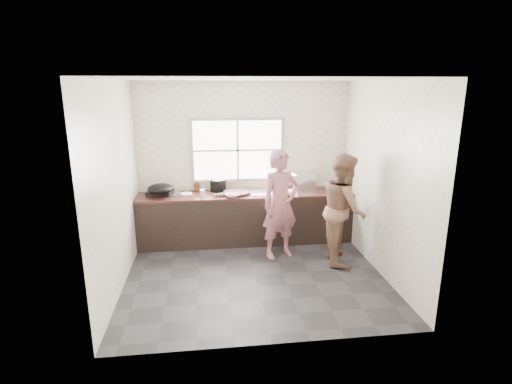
{
  "coord_description": "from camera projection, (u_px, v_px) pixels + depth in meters",
  "views": [
    {
      "loc": [
        -0.62,
        -5.18,
        2.63
      ],
      "look_at": [
        0.1,
        0.65,
        1.05
      ],
      "focal_mm": 28.0,
      "sensor_mm": 36.0,
      "label": 1
    }
  ],
  "objects": [
    {
      "name": "dish_rack",
      "position": [
        302.0,
        181.0,
        6.97
      ],
      "size": [
        0.48,
        0.41,
        0.3
      ],
      "primitive_type": "cube",
      "rotation": [
        0.0,
        0.0,
        0.4
      ],
      "color": "silver",
      "rests_on": "countertop"
    },
    {
      "name": "glass_jar",
      "position": [
        202.0,
        193.0,
        6.55
      ],
      "size": [
        0.09,
        0.09,
        0.11
      ],
      "primitive_type": "cylinder",
      "rotation": [
        0.0,
        0.0,
        0.21
      ],
      "color": "#BBBFC1",
      "rests_on": "countertop"
    },
    {
      "name": "woman",
      "position": [
        280.0,
        208.0,
        6.15
      ],
      "size": [
        0.67,
        0.56,
        1.59
      ],
      "primitive_type": "imported",
      "rotation": [
        0.0,
        0.0,
        0.35
      ],
      "color": "#A96571",
      "rests_on": "floor"
    },
    {
      "name": "pot_lid_right",
      "position": [
        171.0,
        192.0,
        6.8
      ],
      "size": [
        0.34,
        0.34,
        0.01
      ],
      "primitive_type": "cylinder",
      "rotation": [
        0.0,
        0.0,
        -0.29
      ],
      "color": "silver",
      "rests_on": "countertop"
    },
    {
      "name": "plate_food",
      "position": [
        186.0,
        194.0,
        6.67
      ],
      "size": [
        0.23,
        0.23,
        0.02
      ],
      "primitive_type": "cylinder",
      "rotation": [
        0.0,
        0.0,
        -0.15
      ],
      "color": "white",
      "rests_on": "countertop"
    },
    {
      "name": "wall_right",
      "position": [
        382.0,
        179.0,
        5.58
      ],
      "size": [
        0.01,
        3.2,
        2.7
      ],
      "primitive_type": "cube",
      "color": "silver",
      "rests_on": "ground"
    },
    {
      "name": "sink",
      "position": [
        266.0,
        192.0,
        6.77
      ],
      "size": [
        0.55,
        0.45,
        0.02
      ],
      "primitive_type": "cube",
      "color": "silver",
      "rests_on": "countertop"
    },
    {
      "name": "bottle_brown_short",
      "position": [
        219.0,
        185.0,
        6.87
      ],
      "size": [
        0.2,
        0.2,
        0.19
      ],
      "primitive_type": "imported",
      "rotation": [
        0.0,
        0.0,
        0.41
      ],
      "color": "#3E170F",
      "rests_on": "countertop"
    },
    {
      "name": "bowl_held",
      "position": [
        290.0,
        193.0,
        6.61
      ],
      "size": [
        0.28,
        0.28,
        0.07
      ],
      "primitive_type": "imported",
      "rotation": [
        0.0,
        0.0,
        0.35
      ],
      "color": "white",
      "rests_on": "countertop"
    },
    {
      "name": "person_side",
      "position": [
        344.0,
        209.0,
        5.98
      ],
      "size": [
        0.75,
        0.9,
        1.67
      ],
      "primitive_type": "imported",
      "rotation": [
        0.0,
        0.0,
        1.41
      ],
      "color": "brown",
      "rests_on": "floor"
    },
    {
      "name": "wall_back",
      "position": [
        243.0,
        161.0,
        6.9
      ],
      "size": [
        3.6,
        0.01,
        2.7
      ],
      "primitive_type": "cube",
      "color": "beige",
      "rests_on": "ground"
    },
    {
      "name": "ceiling",
      "position": [
        254.0,
        79.0,
        5.01
      ],
      "size": [
        3.6,
        3.2,
        0.01
      ],
      "primitive_type": "cube",
      "color": "silver",
      "rests_on": "wall_back"
    },
    {
      "name": "bowl_crabs",
      "position": [
        285.0,
        193.0,
        6.63
      ],
      "size": [
        0.2,
        0.2,
        0.06
      ],
      "primitive_type": "imported",
      "rotation": [
        0.0,
        0.0,
        -0.05
      ],
      "color": "white",
      "rests_on": "countertop"
    },
    {
      "name": "faucet",
      "position": [
        264.0,
        181.0,
        6.92
      ],
      "size": [
        0.02,
        0.02,
        0.3
      ],
      "primitive_type": "cylinder",
      "color": "silver",
      "rests_on": "countertop"
    },
    {
      "name": "countertop",
      "position": [
        245.0,
        194.0,
        6.73
      ],
      "size": [
        3.6,
        0.64,
        0.04
      ],
      "primitive_type": "cube",
      "color": "#371B16",
      "rests_on": "cabinet"
    },
    {
      "name": "wall_left",
      "position": [
        116.0,
        187.0,
        5.15
      ],
      "size": [
        0.01,
        3.2,
        2.7
      ],
      "primitive_type": "cube",
      "color": "silver",
      "rests_on": "ground"
    },
    {
      "name": "window_frame",
      "position": [
        238.0,
        150.0,
        6.83
      ],
      "size": [
        1.6,
        0.05,
        1.1
      ],
      "primitive_type": "cube",
      "color": "#9EA0A5",
      "rests_on": "wall_back"
    },
    {
      "name": "cutting_board",
      "position": [
        237.0,
        193.0,
        6.68
      ],
      "size": [
        0.57,
        0.57,
        0.05
      ],
      "primitive_type": "cylinder",
      "rotation": [
        0.0,
        0.0,
        0.34
      ],
      "color": "black",
      "rests_on": "countertop"
    },
    {
      "name": "bottle_green",
      "position": [
        212.0,
        183.0,
        6.85
      ],
      "size": [
        0.13,
        0.13,
        0.27
      ],
      "primitive_type": "imported",
      "rotation": [
        0.0,
        0.0,
        -0.32
      ],
      "color": "#417D28",
      "rests_on": "countertop"
    },
    {
      "name": "black_pot",
      "position": [
        218.0,
        185.0,
        6.87
      ],
      "size": [
        0.29,
        0.29,
        0.2
      ],
      "primitive_type": "cylinder",
      "rotation": [
        0.0,
        0.0,
        -0.02
      ],
      "color": "black",
      "rests_on": "countertop"
    },
    {
      "name": "cleaver",
      "position": [
        221.0,
        194.0,
        6.55
      ],
      "size": [
        0.2,
        0.12,
        0.01
      ],
      "primitive_type": "cube",
      "rotation": [
        0.0,
        0.0,
        0.11
      ],
      "color": "silver",
      "rests_on": "cutting_board"
    },
    {
      "name": "burner",
      "position": [
        160.0,
        192.0,
        6.71
      ],
      "size": [
        0.45,
        0.45,
        0.06
      ],
      "primitive_type": "cube",
      "rotation": [
        0.0,
        0.0,
        -0.14
      ],
      "color": "black",
      "rests_on": "countertop"
    },
    {
      "name": "bottle_brown_tall",
      "position": [
        197.0,
        186.0,
        6.83
      ],
      "size": [
        0.1,
        0.1,
        0.19
      ],
      "primitive_type": "imported",
      "rotation": [
        0.0,
        0.0,
        -0.13
      ],
      "color": "#432310",
      "rests_on": "countertop"
    },
    {
      "name": "floor",
      "position": [
        255.0,
        275.0,
        5.72
      ],
      "size": [
        3.6,
        3.2,
        0.01
      ],
      "primitive_type": "cube",
      "color": "#28282B",
      "rests_on": "ground"
    },
    {
      "name": "wok",
      "position": [
        160.0,
        189.0,
        6.48
      ],
      "size": [
        0.54,
        0.54,
        0.16
      ],
      "primitive_type": "ellipsoid",
      "rotation": [
        0.0,
        0.0,
        0.38
      ],
      "color": "black",
      "rests_on": "burner"
    },
    {
      "name": "wall_front",
      "position": [
        275.0,
        223.0,
        3.83
      ],
      "size": [
        3.6,
        0.01,
        2.7
      ],
      "primitive_type": "cube",
      "color": "silver",
      "rests_on": "ground"
    },
    {
      "name": "window_glazing",
      "position": [
        238.0,
        150.0,
        6.8
      ],
      "size": [
        1.5,
        0.01,
        1.0
      ],
      "primitive_type": "cube",
      "color": "white",
      "rests_on": "window_frame"
    },
    {
      "name": "cabinet",
      "position": [
        246.0,
        219.0,
        6.85
      ],
      "size": [
        3.6,
        0.62,
        0.82
      ],
      "primitive_type": "cube",
      "color": "black",
      "rests_on": "floor"
    },
    {
      "name": "bowl_mince",
      "position": [
        233.0,
        195.0,
        6.49
      ],
      "size": [
        0.28,
        0.28,
        0.06
      ],
      "primitive_type": "imported",
      "rotation": [
        0.0,
        0.0,
        -0.29
      ],
      "color": "silver",
      "rests_on": "countertop"
    },
    {
      "name": "pot_lid_left",
      "position": [
        173.0,
        194.0,
        6.68
      ],
      "size": [
        0.3,
        0.3,
        0.01
      ],
      "primitive_type": "cylinder",
      "rotation": [
        0.0,
        0.0,
        0.08
      ],
      "color": "#AAABB0",
      "rests_on": "countertop"
    }
  ]
}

